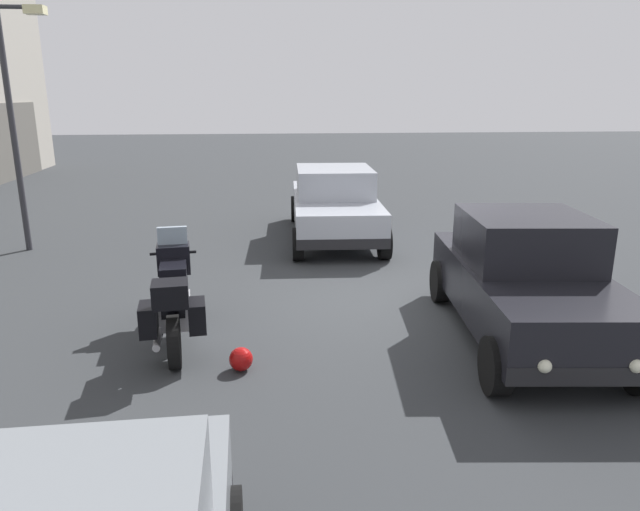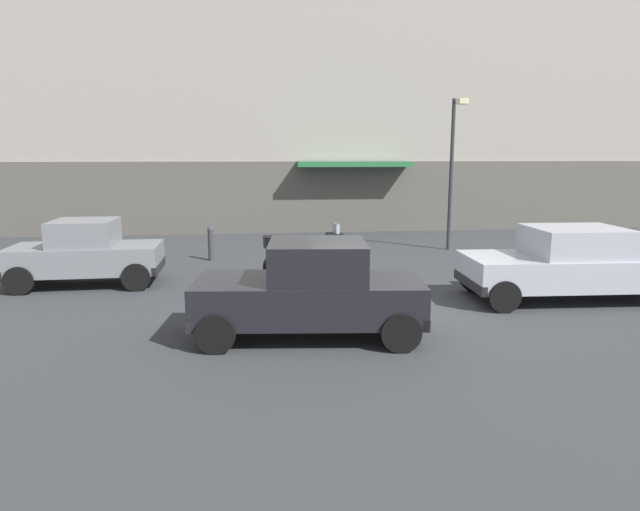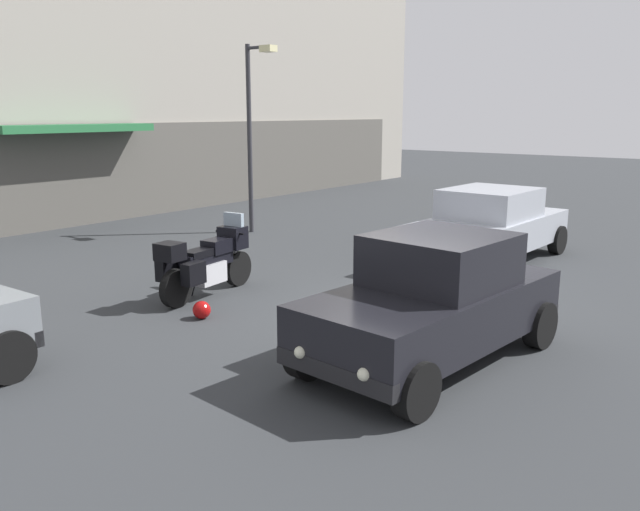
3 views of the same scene
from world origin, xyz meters
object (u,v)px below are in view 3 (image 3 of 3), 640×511
(helmet, at_px, (202,310))
(car_hatchback_near, at_px, (434,300))
(motorcycle, at_px, (206,261))
(car_sedan_far, at_px, (488,226))
(streetlamp_curbside, at_px, (253,120))

(helmet, height_order, car_hatchback_near, car_hatchback_near)
(motorcycle, xyz_separation_m, car_hatchback_near, (-0.31, -4.52, 0.19))
(motorcycle, bearing_deg, car_sedan_far, -33.40)
(helmet, distance_m, car_sedan_far, 6.66)
(helmet, distance_m, car_hatchback_near, 3.76)
(car_sedan_far, relative_size, streetlamp_curbside, 0.97)
(car_hatchback_near, bearing_deg, streetlamp_curbside, -118.01)
(car_sedan_far, bearing_deg, motorcycle, 155.74)
(motorcycle, height_order, car_sedan_far, car_sedan_far)
(car_sedan_far, bearing_deg, helmet, 166.05)
(helmet, relative_size, streetlamp_curbside, 0.06)
(car_hatchback_near, bearing_deg, car_sedan_far, -157.41)
(helmet, xyz_separation_m, car_sedan_far, (6.37, -1.86, 0.64))
(motorcycle, bearing_deg, car_hatchback_near, -100.76)
(car_sedan_far, height_order, streetlamp_curbside, streetlamp_curbside)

